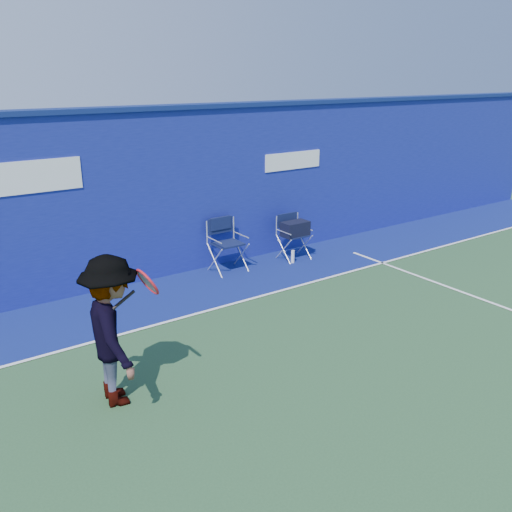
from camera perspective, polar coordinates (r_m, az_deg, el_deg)
ground at (r=6.19m, az=6.30°, el=-17.09°), size 80.00×80.00×0.00m
stadium_wall at (r=9.76m, az=-13.82°, el=6.01°), size 24.00×0.50×3.08m
out_of_bounds_strip at (r=9.25m, az=-10.55°, el=-4.54°), size 24.00×1.80×0.01m
court_lines at (r=6.56m, az=2.77°, el=-14.56°), size 24.00×12.00×0.01m
directors_chair_left at (r=10.33m, az=-3.03°, el=0.21°), size 0.60×0.55×1.01m
directors_chair_right at (r=10.99m, az=4.02°, el=1.60°), size 0.54×0.49×0.91m
water_bottle at (r=10.81m, az=3.89°, el=-0.08°), size 0.07×0.07×0.27m
tennis_player at (r=6.29m, az=-14.84°, el=-7.64°), size 0.91×1.21×1.76m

